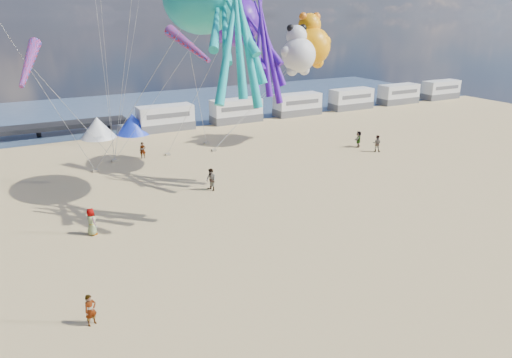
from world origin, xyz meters
name	(u,v)px	position (x,y,z in m)	size (l,w,h in m)	color
ground	(314,336)	(0.00, 0.00, 0.00)	(120.00, 120.00, 0.00)	tan
water	(94,113)	(0.00, 55.00, 0.02)	(120.00, 120.00, 0.00)	#39506D
motorhome_0	(166,118)	(6.00, 40.00, 1.50)	(6.60, 2.50, 3.00)	silver
motorhome_1	(236,111)	(15.50, 40.00, 1.50)	(6.60, 2.50, 3.00)	silver
motorhome_2	(297,104)	(25.00, 40.00, 1.50)	(6.60, 2.50, 3.00)	silver
motorhome_3	(351,99)	(34.50, 40.00, 1.50)	(6.60, 2.50, 3.00)	silver
motorhome_4	(398,94)	(44.00, 40.00, 1.50)	(6.60, 2.50, 3.00)	silver
motorhome_5	(441,90)	(53.50, 40.00, 1.50)	(6.60, 2.50, 3.00)	silver
tent_white	(98,128)	(-2.00, 40.00, 1.20)	(4.00, 4.00, 2.40)	white
tent_blue	(133,124)	(2.00, 40.00, 1.20)	(4.00, 4.00, 2.40)	#1933CC
standing_person	(91,310)	(-8.40, 5.42, 0.77)	(0.56, 0.37, 1.53)	tan
beachgoer_0	(91,222)	(-6.83, 14.82, 0.89)	(0.65, 0.43, 1.78)	#7F6659
beachgoer_1	(211,180)	(2.91, 18.47, 0.90)	(0.88, 0.57, 1.81)	#7F6659
beachgoer_4	(358,139)	(21.68, 22.99, 0.86)	(1.01, 0.42, 1.73)	#7F6659
beachgoer_5	(143,150)	(0.42, 29.76, 0.80)	(1.48, 0.47, 1.60)	#7F6659
beachgoer_7	(377,143)	(22.21, 20.74, 0.87)	(0.85, 0.55, 1.73)	#7F6659
sandbag_a	(95,171)	(-4.48, 27.61, 0.11)	(0.50, 0.35, 0.22)	gray
sandbag_b	(168,154)	(2.81, 29.50, 0.11)	(0.50, 0.35, 0.22)	gray
sandbag_c	(214,150)	(7.49, 28.73, 0.11)	(0.50, 0.35, 0.22)	gray
sandbag_d	(206,143)	(7.87, 31.68, 0.11)	(0.50, 0.35, 0.22)	gray
sandbag_e	(114,161)	(-2.35, 29.83, 0.11)	(0.50, 0.35, 0.22)	gray
kite_octopus_purple	(233,21)	(7.12, 22.79, 12.81)	(3.93, 9.18, 10.49)	#460F9C
kite_panda	(299,55)	(16.24, 26.72, 9.43)	(4.20, 3.95, 5.92)	silver
kite_teddy_orange	(312,46)	(18.52, 27.74, 10.18)	(4.73, 4.46, 6.68)	#FF9A09
windsock_mid	(189,45)	(3.24, 23.08, 10.95)	(1.00, 5.19, 5.19)	red
windsock_right	(29,63)	(-8.59, 23.72, 9.99)	(0.90, 5.49, 5.49)	red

